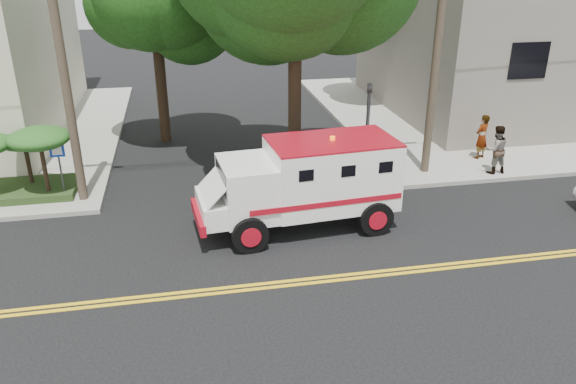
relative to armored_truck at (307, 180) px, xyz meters
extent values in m
plane|color=black|center=(-1.13, -2.96, -1.50)|extent=(100.00, 100.00, 0.00)
cube|color=gray|center=(12.37, 10.54, -1.43)|extent=(17.00, 17.00, 0.15)
cube|color=slate|center=(13.87, 11.04, 1.65)|extent=(14.00, 12.00, 6.00)
cylinder|color=#382D23|center=(-6.73, 3.04, 3.00)|extent=(0.28, 0.28, 9.00)
cylinder|color=#382D23|center=(5.17, 3.24, 3.00)|extent=(0.28, 0.28, 9.00)
cylinder|color=black|center=(0.37, 3.54, 2.00)|extent=(0.44, 0.44, 7.00)
cylinder|color=black|center=(-4.13, 9.04, 1.30)|extent=(0.44, 0.44, 5.60)
sphere|color=#16380F|center=(-4.13, 9.04, 4.10)|extent=(3.92, 3.92, 3.92)
cylinder|color=black|center=(7.37, 13.04, 1.47)|extent=(0.44, 0.44, 5.95)
cylinder|color=#3F3F42|center=(2.67, 2.64, 0.30)|extent=(0.12, 0.12, 3.60)
imported|color=#3F3F42|center=(2.67, 2.64, 1.65)|extent=(0.15, 0.18, 0.90)
cylinder|color=#3F3F42|center=(-7.33, 3.24, -0.50)|extent=(0.06, 0.06, 2.00)
cube|color=#0C33A5|center=(-7.33, 3.18, 0.30)|extent=(0.45, 0.03, 0.45)
cube|color=#1E3314|center=(-8.63, 3.84, -1.23)|extent=(3.20, 2.00, 0.24)
cylinder|color=black|center=(-8.53, 4.24, -0.43)|extent=(0.14, 0.14, 1.36)
ellipsoid|color=#1C4D17|center=(-8.53, 4.24, 0.33)|extent=(1.55, 1.55, 0.54)
cylinder|color=black|center=(-7.83, 3.34, -0.27)|extent=(0.14, 0.14, 1.68)
ellipsoid|color=#1C4D17|center=(-7.83, 3.34, 0.67)|extent=(1.91, 1.91, 0.66)
cube|color=white|center=(0.75, 0.06, 0.11)|extent=(3.77, 2.42, 1.94)
cube|color=white|center=(-1.73, -0.15, -0.07)|extent=(1.64, 2.15, 1.57)
cube|color=black|center=(-2.45, -0.21, 0.34)|extent=(0.19, 1.57, 0.65)
cube|color=white|center=(-2.70, -0.23, -0.53)|extent=(0.99, 1.91, 0.65)
cube|color=#A00C1A|center=(-3.16, -0.27, -0.76)|extent=(0.34, 1.99, 0.32)
cube|color=#A00C1A|center=(0.75, 0.06, 1.11)|extent=(3.77, 2.42, 0.06)
cylinder|color=black|center=(-1.83, -1.19, -0.99)|extent=(1.04, 0.38, 1.01)
cylinder|color=black|center=(-2.01, 0.86, -0.99)|extent=(1.04, 0.38, 1.01)
cylinder|color=black|center=(1.85, -0.88, -0.99)|extent=(1.04, 0.38, 1.01)
cylinder|color=black|center=(1.67, 1.18, -0.99)|extent=(1.04, 0.38, 1.01)
imported|color=gray|center=(7.80, 4.09, -0.49)|extent=(0.75, 0.65, 1.72)
imported|color=gray|center=(7.51, 2.58, -0.47)|extent=(0.88, 0.70, 1.76)
camera|label=1|loc=(-3.39, -14.56, 6.14)|focal=35.00mm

